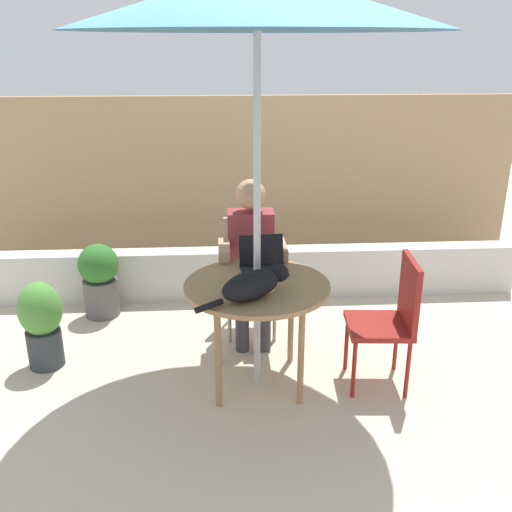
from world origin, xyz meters
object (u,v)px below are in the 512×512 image
cat (254,285)px  chair_occupied (250,266)px  person_seated (251,252)px  potted_plant_by_chair (42,321)px  patio_table (257,294)px  potted_plant_near_fence (100,278)px  chair_empty (393,313)px  laptop (262,260)px

cat → chair_occupied: bearing=88.3°
person_seated → potted_plant_by_chair: 1.55m
chair_occupied → person_seated: bearing=-90.0°
cat → patio_table: bearing=81.4°
potted_plant_near_fence → patio_table: bearing=-42.0°
cat → potted_plant_near_fence: (-1.19, 1.30, -0.47)m
chair_occupied → chair_empty: bearing=-45.4°
patio_table → potted_plant_near_fence: bearing=138.0°
cat → potted_plant_near_fence: size_ratio=0.92×
chair_occupied → chair_empty: same height
patio_table → chair_occupied: 0.83m
chair_occupied → cat: (-0.03, -1.02, 0.28)m
chair_empty → potted_plant_by_chair: bearing=170.9°
chair_occupied → chair_empty: size_ratio=1.00×
chair_occupied → potted_plant_near_fence: 1.27m
potted_plant_near_fence → chair_empty: bearing=-29.1°
potted_plant_near_fence → potted_plant_by_chair: 0.83m
patio_table → person_seated: size_ratio=0.76×
potted_plant_by_chair → chair_occupied: bearing=19.1°
patio_table → potted_plant_near_fence: size_ratio=1.50×
patio_table → laptop: laptop is taller
potted_plant_by_chair → patio_table: bearing=-11.9°
chair_empty → chair_occupied: bearing=134.6°
person_seated → potted_plant_near_fence: bearing=160.2°
person_seated → laptop: size_ratio=3.77×
chair_occupied → laptop: 0.62m
chair_empty → cat: 0.95m
patio_table → chair_empty: size_ratio=1.05×
chair_occupied → potted_plant_near_fence: size_ratio=1.42×
chair_empty → laptop: laptop is taller
chair_empty → potted_plant_by_chair: 2.37m
potted_plant_by_chair → person_seated: bearing=13.4°
cat → laptop: bearing=79.7°
person_seated → cat: 0.87m
chair_empty → potted_plant_near_fence: (-2.09, 1.16, -0.19)m
patio_table → laptop: size_ratio=2.86×
person_seated → potted_plant_by_chair: bearing=-166.6°
potted_plant_near_fence → chair_occupied: bearing=-13.0°
patio_table → potted_plant_by_chair: size_ratio=1.48×
cat → potted_plant_by_chair: 1.59m
laptop → potted_plant_by_chair: bearing=178.0°
potted_plant_by_chair → cat: bearing=-19.7°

